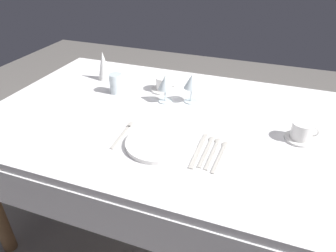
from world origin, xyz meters
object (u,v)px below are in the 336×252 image
coffee_cup_left (164,83)px  drink_tumbler (116,84)px  spoon_dessert (215,149)px  coffee_cup_right (302,130)px  wine_glass_centre (192,83)px  dinner_plate (158,143)px  spoon_tea (222,153)px  fork_outer (123,134)px  napkin_folded (104,66)px  dinner_knife (198,151)px  spoon_soup (208,147)px  wine_glass_left (165,84)px

coffee_cup_left → drink_tumbler: 0.26m
spoon_dessert → coffee_cup_right: (0.31, 0.19, 0.04)m
wine_glass_centre → dinner_plate: bearing=-92.4°
spoon_tea → drink_tumbler: size_ratio=2.06×
fork_outer → coffee_cup_right: coffee_cup_right is taller
spoon_dessert → napkin_folded: size_ratio=1.31×
spoon_dessert → spoon_tea: (0.03, -0.01, 0.00)m
dinner_knife → drink_tumbler: bearing=146.6°
drink_tumbler → napkin_folded: (-0.15, 0.14, 0.03)m
spoon_soup → drink_tumbler: 0.67m
dinner_plate → spoon_dessert: bearing=11.8°
dinner_knife → spoon_dessert: bearing=29.9°
dinner_plate → fork_outer: size_ratio=1.25×
wine_glass_left → drink_tumbler: 0.29m
fork_outer → spoon_dessert: size_ratio=0.97×
dinner_plate → coffee_cup_right: size_ratio=2.44×
spoon_soup → coffee_cup_right: size_ratio=2.01×
coffee_cup_right → wine_glass_centre: size_ratio=0.74×
drink_tumbler → wine_glass_centre: bearing=4.5°
napkin_folded → spoon_soup: bearing=-32.4°
coffee_cup_left → coffee_cup_right: bearing=-19.7°
dinner_knife → coffee_cup_left: bearing=124.2°
spoon_dessert → drink_tumbler: size_ratio=2.10×
coffee_cup_right → wine_glass_centre: wine_glass_centre is taller
coffee_cup_right → napkin_folded: (-1.08, 0.27, 0.04)m
spoon_soup → drink_tumbler: (-0.58, 0.33, 0.05)m
coffee_cup_right → dinner_knife: bearing=-148.6°
spoon_tea → coffee_cup_right: size_ratio=1.98×
spoon_soup → spoon_dessert: (0.03, -0.00, -0.00)m
coffee_cup_left → coffee_cup_right: (0.70, -0.25, 0.00)m
spoon_dessert → wine_glass_left: wine_glass_left is taller
dinner_knife → spoon_tea: bearing=12.6°
wine_glass_centre → drink_tumbler: size_ratio=1.42×
spoon_tea → wine_glass_centre: 0.46m
spoon_tea → spoon_dessert: bearing=157.0°
dinner_knife → napkin_folded: napkin_folded is taller
fork_outer → spoon_dessert: spoon_dessert is taller
dinner_plate → coffee_cup_right: (0.54, 0.24, 0.04)m
wine_glass_left → napkin_folded: bearing=161.3°
wine_glass_left → napkin_folded: size_ratio=0.85×
spoon_dessert → napkin_folded: (-0.76, 0.47, 0.08)m
spoon_tea → dinner_knife: bearing=-167.4°
spoon_dessert → coffee_cup_right: coffee_cup_right is taller
fork_outer → coffee_cup_left: bearing=89.0°
spoon_soup → drink_tumbler: bearing=150.7°
dinner_knife → spoon_tea: spoon_tea is taller
spoon_tea → napkin_folded: 0.93m
coffee_cup_left → drink_tumbler: size_ratio=1.06×
napkin_folded → drink_tumbler: bearing=-42.4°
dinner_plate → spoon_dessert: size_ratio=1.21×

